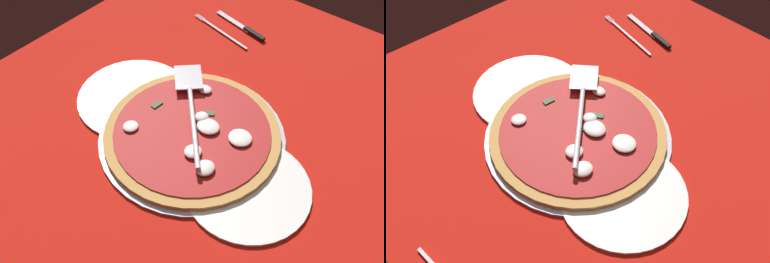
% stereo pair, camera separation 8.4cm
% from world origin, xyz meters
% --- Properties ---
extents(ground_plane, '(1.06, 1.06, 0.01)m').
position_xyz_m(ground_plane, '(0.00, 0.00, -0.00)').
color(ground_plane, '#B3180F').
extents(checker_pattern, '(1.06, 1.06, 0.00)m').
position_xyz_m(checker_pattern, '(0.00, -0.00, 0.00)').
color(checker_pattern, silver).
rests_on(checker_pattern, ground_plane).
extents(pizza_pan, '(0.38, 0.38, 0.01)m').
position_xyz_m(pizza_pan, '(0.01, 0.06, 0.01)').
color(pizza_pan, '#ABB1C3').
rests_on(pizza_pan, ground_plane).
extents(dinner_plate_left, '(0.24, 0.24, 0.01)m').
position_xyz_m(dinner_plate_left, '(-0.15, 0.09, 0.01)').
color(dinner_plate_left, white).
rests_on(dinner_plate_left, ground_plane).
extents(dinner_plate_right, '(0.25, 0.25, 0.01)m').
position_xyz_m(dinner_plate_right, '(0.18, 0.05, 0.01)').
color(dinner_plate_right, white).
rests_on(dinner_plate_right, ground_plane).
extents(pizza, '(0.36, 0.36, 0.03)m').
position_xyz_m(pizza, '(0.01, 0.06, 0.02)').
color(pizza, '#BF8C46').
rests_on(pizza, pizza_pan).
extents(pizza_server, '(0.23, 0.24, 0.01)m').
position_xyz_m(pizza_server, '(0.05, 0.01, 0.04)').
color(pizza_server, silver).
rests_on(pizza_server, pizza).
extents(place_setting_near, '(0.23, 0.16, 0.01)m').
position_xyz_m(place_setting_near, '(0.16, -0.30, 0.00)').
color(place_setting_near, white).
rests_on(place_setting_near, ground_plane).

